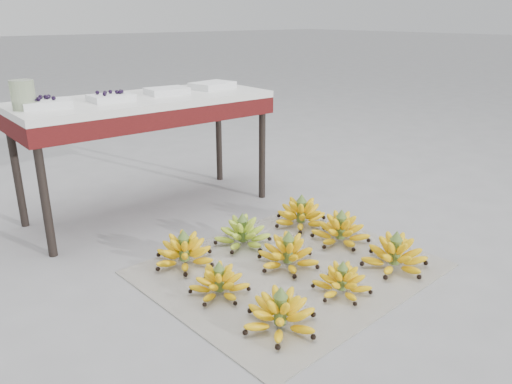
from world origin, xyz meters
TOP-DOWN VIEW (x-y plane):
  - ground at (0.00, 0.00)m, footprint 60.00×60.00m
  - newspaper_mat at (0.11, -0.05)m, footprint 1.32×1.13m
  - bunch_front_left at (-0.24, -0.38)m, footprint 0.36×0.36m
  - bunch_front_center at (0.13, -0.35)m, footprint 0.28×0.28m
  - bunch_front_right at (0.50, -0.36)m, footprint 0.33×0.33m
  - bunch_mid_left at (-0.28, -0.03)m, footprint 0.33×0.33m
  - bunch_mid_center at (0.12, -0.03)m, footprint 0.37×0.37m
  - bunch_mid_right at (0.51, -0.00)m, footprint 0.31×0.31m
  - bunch_back_left at (-0.25, 0.30)m, footprint 0.39×0.39m
  - bunch_back_center at (0.09, 0.29)m, footprint 0.33×0.33m
  - bunch_back_right at (0.50, 0.29)m, footprint 0.41×0.41m
  - vendor_table at (-0.04, 1.04)m, footprint 1.45×0.58m
  - tray_far_left at (-0.58, 1.02)m, footprint 0.25×0.20m
  - tray_left at (-0.24, 1.01)m, footprint 0.22×0.16m
  - tray_right at (0.11, 1.04)m, footprint 0.24×0.18m
  - tray_far_right at (0.45, 1.06)m, footprint 0.28×0.23m
  - glass_jar at (-0.68, 1.03)m, footprint 0.15×0.15m

SIDE VIEW (x-z plane):
  - ground at x=0.00m, z-range 0.00..0.00m
  - newspaper_mat at x=0.11m, z-range 0.00..0.01m
  - bunch_front_center at x=0.13m, z-range -0.02..0.13m
  - bunch_mid_left at x=-0.28m, z-range -0.02..0.14m
  - bunch_back_center at x=0.09m, z-range -0.02..0.15m
  - bunch_back_left at x=-0.25m, z-range -0.02..0.16m
  - bunch_front_left at x=-0.24m, z-range -0.02..0.16m
  - bunch_mid_center at x=0.12m, z-range -0.02..0.16m
  - bunch_mid_right at x=0.51m, z-range -0.02..0.16m
  - bunch_back_right at x=0.50m, z-range -0.02..0.16m
  - bunch_front_right at x=0.50m, z-range -0.02..0.17m
  - vendor_table at x=-0.04m, z-range 0.27..0.96m
  - tray_right at x=0.11m, z-range 0.70..0.73m
  - tray_left at x=-0.24m, z-range 0.69..0.74m
  - tray_far_left at x=-0.58m, z-range 0.69..0.75m
  - tray_far_right at x=0.45m, z-range 0.70..0.74m
  - glass_jar at x=-0.68m, z-range 0.70..0.84m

